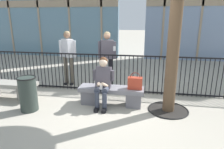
{
  "coord_description": "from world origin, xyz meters",
  "views": [
    {
      "loc": [
        0.81,
        -4.59,
        2.12
      ],
      "look_at": [
        0.0,
        0.1,
        0.75
      ],
      "focal_mm": 32.13,
      "sensor_mm": 36.0,
      "label": 1
    }
  ],
  "objects_px": {
    "stone_bench_far": "(8,88)",
    "trash_can": "(28,94)",
    "bystander_at_railing": "(107,55)",
    "handbag_on_bench": "(135,83)",
    "stone_bench": "(111,94)",
    "seated_person_with_phone": "(103,81)",
    "bystander_further_back": "(68,54)"
  },
  "relations": [
    {
      "from": "bystander_further_back",
      "to": "trash_can",
      "type": "distance_m",
      "value": 2.1
    },
    {
      "from": "bystander_at_railing",
      "to": "bystander_further_back",
      "type": "height_order",
      "value": "same"
    },
    {
      "from": "stone_bench",
      "to": "trash_can",
      "type": "height_order",
      "value": "trash_can"
    },
    {
      "from": "seated_person_with_phone",
      "to": "handbag_on_bench",
      "type": "xyz_separation_m",
      "value": [
        0.76,
        0.12,
        -0.05
      ]
    },
    {
      "from": "bystander_at_railing",
      "to": "stone_bench_far",
      "type": "height_order",
      "value": "bystander_at_railing"
    },
    {
      "from": "seated_person_with_phone",
      "to": "bystander_at_railing",
      "type": "xyz_separation_m",
      "value": [
        -0.17,
        1.41,
        0.35
      ]
    },
    {
      "from": "stone_bench_far",
      "to": "bystander_at_railing",
      "type": "bearing_deg",
      "value": 29.0
    },
    {
      "from": "stone_bench",
      "to": "stone_bench_far",
      "type": "relative_size",
      "value": 1.0
    },
    {
      "from": "stone_bench",
      "to": "bystander_at_railing",
      "type": "bearing_deg",
      "value": 105.51
    },
    {
      "from": "stone_bench",
      "to": "seated_person_with_phone",
      "type": "height_order",
      "value": "seated_person_with_phone"
    },
    {
      "from": "bystander_at_railing",
      "to": "seated_person_with_phone",
      "type": "bearing_deg",
      "value": -83.01
    },
    {
      "from": "stone_bench_far",
      "to": "trash_can",
      "type": "relative_size",
      "value": 1.96
    },
    {
      "from": "stone_bench",
      "to": "stone_bench_far",
      "type": "xyz_separation_m",
      "value": [
        -2.81,
        -0.08,
        0.0
      ]
    },
    {
      "from": "seated_person_with_phone",
      "to": "trash_can",
      "type": "xyz_separation_m",
      "value": [
        -1.66,
        -0.53,
        -0.23
      ]
    },
    {
      "from": "bystander_at_railing",
      "to": "trash_can",
      "type": "height_order",
      "value": "bystander_at_railing"
    },
    {
      "from": "bystander_further_back",
      "to": "trash_can",
      "type": "bearing_deg",
      "value": -95.94
    },
    {
      "from": "bystander_further_back",
      "to": "trash_can",
      "type": "relative_size",
      "value": 2.1
    },
    {
      "from": "handbag_on_bench",
      "to": "trash_can",
      "type": "xyz_separation_m",
      "value": [
        -2.42,
        -0.65,
        -0.18
      ]
    },
    {
      "from": "seated_person_with_phone",
      "to": "stone_bench_far",
      "type": "distance_m",
      "value": 2.66
    },
    {
      "from": "stone_bench_far",
      "to": "bystander_further_back",
      "type": "bearing_deg",
      "value": 50.35
    },
    {
      "from": "handbag_on_bench",
      "to": "stone_bench_far",
      "type": "bearing_deg",
      "value": -178.81
    },
    {
      "from": "stone_bench",
      "to": "stone_bench_far",
      "type": "distance_m",
      "value": 2.81
    },
    {
      "from": "bystander_further_back",
      "to": "stone_bench_far",
      "type": "height_order",
      "value": "bystander_further_back"
    },
    {
      "from": "stone_bench",
      "to": "bystander_at_railing",
      "type": "relative_size",
      "value": 0.94
    },
    {
      "from": "bystander_at_railing",
      "to": "stone_bench_far",
      "type": "relative_size",
      "value": 1.07
    },
    {
      "from": "seated_person_with_phone",
      "to": "handbag_on_bench",
      "type": "bearing_deg",
      "value": 8.85
    },
    {
      "from": "bystander_further_back",
      "to": "trash_can",
      "type": "xyz_separation_m",
      "value": [
        -0.21,
        -2.0,
        -0.58
      ]
    },
    {
      "from": "bystander_further_back",
      "to": "bystander_at_railing",
      "type": "bearing_deg",
      "value": -2.77
    },
    {
      "from": "seated_person_with_phone",
      "to": "bystander_at_railing",
      "type": "bearing_deg",
      "value": 96.99
    },
    {
      "from": "handbag_on_bench",
      "to": "stone_bench_far",
      "type": "height_order",
      "value": "handbag_on_bench"
    },
    {
      "from": "bystander_at_railing",
      "to": "handbag_on_bench",
      "type": "bearing_deg",
      "value": -54.07
    },
    {
      "from": "handbag_on_bench",
      "to": "stone_bench",
      "type": "bearing_deg",
      "value": 179.01
    }
  ]
}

